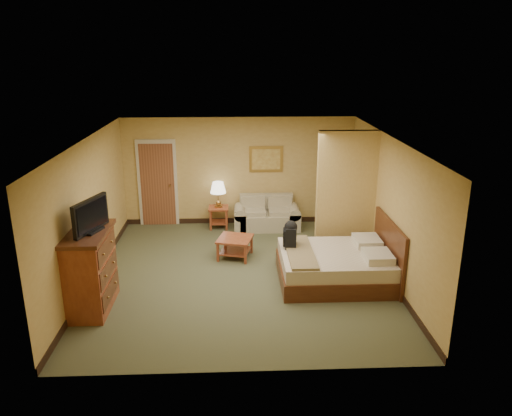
{
  "coord_description": "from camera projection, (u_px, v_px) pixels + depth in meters",
  "views": [
    {
      "loc": [
        -0.11,
        -8.69,
        4.13
      ],
      "look_at": [
        0.31,
        0.6,
        1.14
      ],
      "focal_mm": 35.0,
      "sensor_mm": 36.0,
      "label": 1
    }
  ],
  "objects": [
    {
      "name": "backpack",
      "position": [
        291.0,
        233.0,
        9.27
      ],
      "size": [
        0.24,
        0.32,
        0.52
      ],
      "rotation": [
        0.0,
        0.0,
        -0.08
      ],
      "color": "black",
      "rests_on": "bed"
    },
    {
      "name": "left_wall",
      "position": [
        89.0,
        212.0,
        9.01
      ],
      "size": [
        0.02,
        6.0,
        2.6
      ],
      "primitive_type": "cube",
      "color": "tan",
      "rests_on": "floor"
    },
    {
      "name": "tv",
      "position": [
        91.0,
        216.0,
        7.83
      ],
      "size": [
        0.34,
        0.86,
        0.54
      ],
      "rotation": [
        0.0,
        0.0,
        -0.32
      ],
      "color": "black",
      "rests_on": "dresser"
    },
    {
      "name": "back_wall",
      "position": [
        239.0,
        171.0,
        11.98
      ],
      "size": [
        5.5,
        0.02,
        2.6
      ],
      "primitive_type": "cube",
      "color": "tan",
      "rests_on": "floor"
    },
    {
      "name": "side_table",
      "position": [
        219.0,
        214.0,
        11.92
      ],
      "size": [
        0.47,
        0.47,
        0.52
      ],
      "color": "maroon",
      "rests_on": "floor"
    },
    {
      "name": "bed",
      "position": [
        340.0,
        265.0,
        9.2
      ],
      "size": [
        2.1,
        1.78,
        1.15
      ],
      "color": "#482111",
      "rests_on": "floor"
    },
    {
      "name": "baseboard",
      "position": [
        239.0,
        220.0,
        12.35
      ],
      "size": [
        5.5,
        0.02,
        0.12
      ],
      "primitive_type": "cube",
      "color": "black",
      "rests_on": "floor"
    },
    {
      "name": "coffee_table",
      "position": [
        235.0,
        243.0,
        10.23
      ],
      "size": [
        0.81,
        0.81,
        0.43
      ],
      "rotation": [
        0.0,
        0.0,
        -0.25
      ],
      "color": "maroon",
      "rests_on": "floor"
    },
    {
      "name": "floor",
      "position": [
        241.0,
        275.0,
        9.53
      ],
      "size": [
        6.0,
        6.0,
        0.0
      ],
      "primitive_type": "plane",
      "color": "#4E5235",
      "rests_on": "ground"
    },
    {
      "name": "right_wall",
      "position": [
        389.0,
        208.0,
        9.25
      ],
      "size": [
        0.02,
        6.0,
        2.6
      ],
      "primitive_type": "cube",
      "color": "tan",
      "rests_on": "floor"
    },
    {
      "name": "dresser",
      "position": [
        90.0,
        270.0,
        8.11
      ],
      "size": [
        0.67,
        1.27,
        1.35
      ],
      "color": "maroon",
      "rests_on": "floor"
    },
    {
      "name": "wall_picture",
      "position": [
        266.0,
        159.0,
        11.9
      ],
      "size": [
        0.81,
        0.04,
        0.63
      ],
      "color": "#B78E3F",
      "rests_on": "back_wall"
    },
    {
      "name": "ceiling",
      "position": [
        240.0,
        140.0,
        8.73
      ],
      "size": [
        6.0,
        6.0,
        0.0
      ],
      "primitive_type": "plane",
      "rotation": [
        3.14,
        0.0,
        0.0
      ],
      "color": "white",
      "rests_on": "back_wall"
    },
    {
      "name": "loveseat",
      "position": [
        267.0,
        218.0,
        11.92
      ],
      "size": [
        1.56,
        0.72,
        0.79
      ],
      "color": "tan",
      "rests_on": "floor"
    },
    {
      "name": "table_lamp",
      "position": [
        218.0,
        188.0,
        11.73
      ],
      "size": [
        0.37,
        0.37,
        0.62
      ],
      "color": "#A2783B",
      "rests_on": "side_table"
    },
    {
      "name": "partition",
      "position": [
        346.0,
        194.0,
        10.1
      ],
      "size": [
        1.2,
        0.15,
        2.6
      ],
      "primitive_type": "cube",
      "color": "tan",
      "rests_on": "floor"
    },
    {
      "name": "door",
      "position": [
        158.0,
        183.0,
        11.95
      ],
      "size": [
        0.94,
        0.16,
        2.1
      ],
      "color": "beige",
      "rests_on": "floor"
    }
  ]
}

